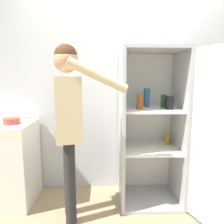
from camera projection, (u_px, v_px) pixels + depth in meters
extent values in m
cube|color=silver|center=(124.00, 90.00, 2.74)|extent=(7.00, 0.06, 2.55)
cube|color=#B7BABC|center=(149.00, 197.00, 2.59)|extent=(0.69, 0.61, 0.04)
cube|color=#B7BABC|center=(153.00, 50.00, 2.33)|extent=(0.69, 0.61, 0.04)
cube|color=white|center=(146.00, 122.00, 2.75)|extent=(0.69, 0.03, 1.67)
cube|color=#B7BABC|center=(122.00, 128.00, 2.45)|extent=(0.04, 0.61, 1.67)
cube|color=#B7BABC|center=(179.00, 127.00, 2.47)|extent=(0.03, 0.61, 1.67)
cube|color=white|center=(150.00, 148.00, 2.50)|extent=(0.62, 0.54, 0.02)
cube|color=white|center=(151.00, 109.00, 2.43)|extent=(0.62, 0.54, 0.02)
cube|color=#B7BABC|center=(222.00, 143.00, 1.86)|extent=(0.28, 0.66, 1.67)
cylinder|color=#B78C1E|center=(167.00, 139.00, 2.60)|extent=(0.05, 0.05, 0.14)
cylinder|color=teal|center=(147.00, 98.00, 2.53)|extent=(0.07, 0.07, 0.22)
cylinder|color=#1E5123|center=(164.00, 101.00, 2.46)|extent=(0.06, 0.06, 0.15)
cylinder|color=#9E4C19|center=(140.00, 102.00, 2.35)|extent=(0.07, 0.07, 0.16)
cylinder|color=black|center=(170.00, 103.00, 2.34)|extent=(0.09, 0.09, 0.14)
cylinder|color=#262628|center=(69.00, 176.00, 2.26)|extent=(0.11, 0.11, 0.84)
cylinder|color=#262628|center=(70.00, 183.00, 2.10)|extent=(0.11, 0.11, 0.84)
cube|color=beige|center=(67.00, 108.00, 2.07)|extent=(0.32, 0.46, 0.59)
sphere|color=tan|center=(66.00, 60.00, 2.00)|extent=(0.23, 0.23, 0.23)
sphere|color=#4C2D19|center=(66.00, 56.00, 2.00)|extent=(0.21, 0.21, 0.21)
cylinder|color=beige|center=(66.00, 108.00, 2.30)|extent=(0.08, 0.08, 0.56)
cylinder|color=beige|center=(98.00, 76.00, 1.87)|extent=(0.55, 0.20, 0.31)
cylinder|color=#B24738|center=(11.00, 121.00, 2.38)|extent=(0.18, 0.18, 0.07)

